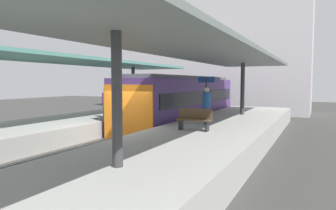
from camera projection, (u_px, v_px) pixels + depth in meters
ground_plane at (112, 151)px, 13.10m from camera, size 80.00×80.00×0.00m
platform_left at (47, 133)px, 14.73m from camera, size 4.40×28.00×1.00m
platform_right at (195, 147)px, 11.40m from camera, size 4.40×28.00×1.00m
track_ballast at (112, 148)px, 13.09m from camera, size 3.20×28.00×0.20m
rail_near_side at (98, 143)px, 13.40m from camera, size 0.08×28.00×0.14m
rail_far_side at (126, 146)px, 12.76m from camera, size 0.08×28.00×0.14m
commuter_train at (184, 101)px, 19.95m from camera, size 2.78×13.11×3.10m
canopy_left at (66, 61)px, 15.72m from camera, size 4.18×21.00×3.13m
canopy_right at (208, 53)px, 12.39m from camera, size 4.18×21.00×3.19m
platform_bench at (194, 119)px, 12.21m from camera, size 1.40×0.41×0.86m
platform_sign at (206, 88)px, 16.28m from camera, size 0.90×0.08×2.21m
passenger_near_bench at (207, 105)px, 13.92m from camera, size 0.36×0.36×1.67m
passenger_mid_platform at (105, 103)px, 16.59m from camera, size 0.36×0.36×1.57m
station_building_backdrop at (215, 57)px, 31.38m from camera, size 18.00×6.00×11.00m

